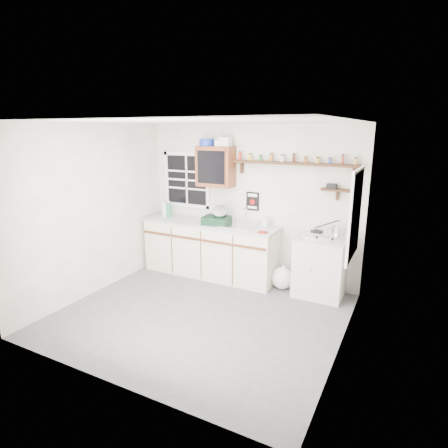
{
  "coord_description": "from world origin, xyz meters",
  "views": [
    {
      "loc": [
        2.37,
        -3.91,
        2.41
      ],
      "look_at": [
        0.07,
        0.55,
        1.14
      ],
      "focal_mm": 30.0,
      "sensor_mm": 36.0,
      "label": 1
    }
  ],
  "objects_px": {
    "main_cabinet": "(210,249)",
    "dish_rack": "(217,218)",
    "upper_cabinet": "(216,166)",
    "spice_shelf": "(293,163)",
    "right_cabinet": "(320,266)",
    "hotplate": "(327,235)"
  },
  "relations": [
    {
      "from": "right_cabinet",
      "to": "dish_rack",
      "type": "distance_m",
      "value": 1.76
    },
    {
      "from": "spice_shelf",
      "to": "hotplate",
      "type": "xyz_separation_m",
      "value": [
        0.61,
        -0.21,
        -0.98
      ]
    },
    {
      "from": "right_cabinet",
      "to": "upper_cabinet",
      "type": "bearing_deg",
      "value": 176.24
    },
    {
      "from": "right_cabinet",
      "to": "spice_shelf",
      "type": "xyz_separation_m",
      "value": [
        -0.53,
        0.19,
        1.47
      ]
    },
    {
      "from": "right_cabinet",
      "to": "dish_rack",
      "type": "height_order",
      "value": "dish_rack"
    },
    {
      "from": "right_cabinet",
      "to": "upper_cabinet",
      "type": "relative_size",
      "value": 1.4
    },
    {
      "from": "right_cabinet",
      "to": "hotplate",
      "type": "height_order",
      "value": "hotplate"
    },
    {
      "from": "main_cabinet",
      "to": "dish_rack",
      "type": "height_order",
      "value": "dish_rack"
    },
    {
      "from": "upper_cabinet",
      "to": "spice_shelf",
      "type": "bearing_deg",
      "value": 3.12
    },
    {
      "from": "hotplate",
      "to": "spice_shelf",
      "type": "bearing_deg",
      "value": 158.51
    },
    {
      "from": "right_cabinet",
      "to": "hotplate",
      "type": "distance_m",
      "value": 0.5
    },
    {
      "from": "upper_cabinet",
      "to": "hotplate",
      "type": "xyz_separation_m",
      "value": [
        1.88,
        -0.14,
        -0.88
      ]
    },
    {
      "from": "upper_cabinet",
      "to": "right_cabinet",
      "type": "bearing_deg",
      "value": -3.76
    },
    {
      "from": "main_cabinet",
      "to": "right_cabinet",
      "type": "distance_m",
      "value": 1.84
    },
    {
      "from": "right_cabinet",
      "to": "spice_shelf",
      "type": "height_order",
      "value": "spice_shelf"
    },
    {
      "from": "dish_rack",
      "to": "hotplate",
      "type": "height_order",
      "value": "dish_rack"
    },
    {
      "from": "spice_shelf",
      "to": "dish_rack",
      "type": "height_order",
      "value": "spice_shelf"
    },
    {
      "from": "main_cabinet",
      "to": "dish_rack",
      "type": "bearing_deg",
      "value": -17.33
    },
    {
      "from": "upper_cabinet",
      "to": "spice_shelf",
      "type": "xyz_separation_m",
      "value": [
        1.27,
        0.07,
        0.1
      ]
    },
    {
      "from": "upper_cabinet",
      "to": "dish_rack",
      "type": "distance_m",
      "value": 0.84
    },
    {
      "from": "right_cabinet",
      "to": "main_cabinet",
      "type": "bearing_deg",
      "value": -179.21
    },
    {
      "from": "upper_cabinet",
      "to": "hotplate",
      "type": "bearing_deg",
      "value": -4.21
    }
  ]
}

